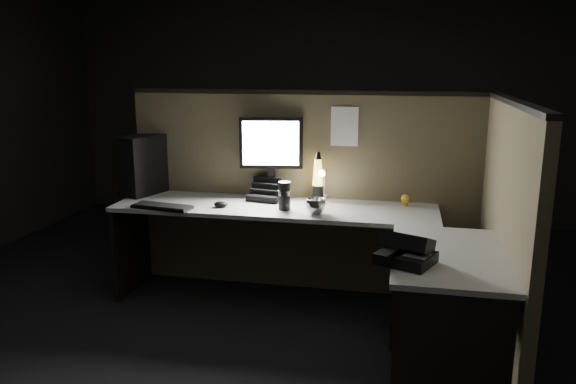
% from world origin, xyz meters
% --- Properties ---
extents(floor, '(6.00, 6.00, 0.00)m').
position_xyz_m(floor, '(0.00, 0.00, 0.00)').
color(floor, black).
rests_on(floor, ground).
extents(room_shell, '(6.00, 6.00, 6.00)m').
position_xyz_m(room_shell, '(0.00, 0.00, 1.62)').
color(room_shell, silver).
rests_on(room_shell, ground).
extents(partition_back, '(2.66, 0.06, 1.50)m').
position_xyz_m(partition_back, '(0.00, 0.93, 0.75)').
color(partition_back, brown).
rests_on(partition_back, ground).
extents(partition_right, '(0.06, 1.66, 1.50)m').
position_xyz_m(partition_right, '(1.33, 0.10, 0.75)').
color(partition_right, brown).
rests_on(partition_right, ground).
extents(desk, '(2.60, 1.60, 0.73)m').
position_xyz_m(desk, '(0.18, 0.25, 0.58)').
color(desk, '#B2B0A8').
rests_on(desk, ground).
extents(pc_tower, '(0.32, 0.47, 0.45)m').
position_xyz_m(pc_tower, '(-1.22, 0.80, 0.96)').
color(pc_tower, black).
rests_on(pc_tower, desk).
extents(monitor, '(0.47, 0.20, 0.61)m').
position_xyz_m(monitor, '(-0.23, 0.84, 1.10)').
color(monitor, black).
rests_on(monitor, desk).
extents(keyboard, '(0.44, 0.20, 0.02)m').
position_xyz_m(keyboard, '(-0.91, 0.37, 0.74)').
color(keyboard, black).
rests_on(keyboard, desk).
extents(mouse, '(0.11, 0.08, 0.04)m').
position_xyz_m(mouse, '(-0.51, 0.49, 0.75)').
color(mouse, black).
rests_on(mouse, desk).
extents(clip_lamp, '(0.05, 0.19, 0.25)m').
position_xyz_m(clip_lamp, '(0.17, 0.81, 0.87)').
color(clip_lamp, white).
rests_on(clip_lamp, desk).
extents(organizer, '(0.27, 0.24, 0.18)m').
position_xyz_m(organizer, '(-0.26, 0.77, 0.77)').
color(organizer, black).
rests_on(organizer, desk).
extents(lava_lamp, '(0.10, 0.10, 0.36)m').
position_xyz_m(lava_lamp, '(0.13, 0.82, 0.88)').
color(lava_lamp, black).
rests_on(lava_lamp, desk).
extents(travel_mug, '(0.09, 0.09, 0.20)m').
position_xyz_m(travel_mug, '(-0.06, 0.51, 0.83)').
color(travel_mug, black).
rests_on(travel_mug, desk).
extents(steel_mug, '(0.13, 0.13, 0.10)m').
position_xyz_m(steel_mug, '(0.17, 0.45, 0.78)').
color(steel_mug, '#B2B3BA').
rests_on(steel_mug, desk).
extents(figurine, '(0.06, 0.06, 0.06)m').
position_xyz_m(figurine, '(0.76, 0.79, 0.78)').
color(figurine, gold).
rests_on(figurine, desk).
extents(pinned_paper, '(0.20, 0.00, 0.28)m').
position_xyz_m(pinned_paper, '(0.31, 0.90, 1.27)').
color(pinned_paper, white).
rests_on(pinned_paper, partition_back).
extents(desk_phone, '(0.33, 0.33, 0.16)m').
position_xyz_m(desk_phone, '(0.77, -0.38, 0.79)').
color(desk_phone, black).
rests_on(desk_phone, desk).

